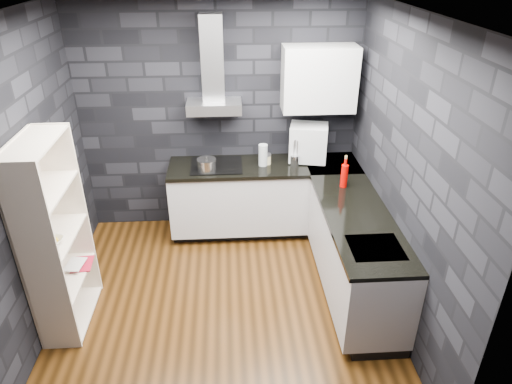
{
  "coord_description": "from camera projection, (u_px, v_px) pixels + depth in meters",
  "views": [
    {
      "loc": [
        0.1,
        -3.47,
        3.12
      ],
      "look_at": [
        0.35,
        0.45,
        1.0
      ],
      "focal_mm": 32.0,
      "sensor_mm": 36.0,
      "label": 1
    }
  ],
  "objects": [
    {
      "name": "counter_corner_top",
      "position": [
        333.0,
        164.0,
        5.32
      ],
      "size": [
        0.62,
        0.62,
        0.04
      ],
      "primitive_type": "cube",
      "color": "black",
      "rests_on": "counter_right_cab"
    },
    {
      "name": "ground",
      "position": [
        224.0,
        303.0,
        4.52
      ],
      "size": [
        3.2,
        3.2,
        0.0
      ],
      "primitive_type": "plane",
      "color": "#43260D"
    },
    {
      "name": "fruit_bowl",
      "position": [
        50.0,
        242.0,
        3.82
      ],
      "size": [
        0.25,
        0.25,
        0.05
      ],
      "primitive_type": "imported",
      "rotation": [
        0.0,
        0.0,
        -0.28
      ],
      "color": "silver",
      "rests_on": "bookshelf"
    },
    {
      "name": "wall_left",
      "position": [
        23.0,
        188.0,
        3.79
      ],
      "size": [
        0.05,
        3.2,
        2.7
      ],
      "primitive_type": "cube",
      "color": "black",
      "rests_on": "ground"
    },
    {
      "name": "ceiling",
      "position": [
        211.0,
        13.0,
        3.24
      ],
      "size": [
        3.2,
        3.2,
        0.0
      ],
      "primitive_type": "plane",
      "rotation": [
        3.14,
        0.0,
        0.0
      ],
      "color": "silver"
    },
    {
      "name": "book_second",
      "position": [
        65.0,
        256.0,
        4.22
      ],
      "size": [
        0.16,
        0.04,
        0.21
      ],
      "primitive_type": "imported",
      "rotation": [
        0.0,
        0.0,
        -0.13
      ],
      "color": "#B2B2B2",
      "rests_on": "bookshelf"
    },
    {
      "name": "pot",
      "position": [
        207.0,
        165.0,
        5.06
      ],
      "size": [
        0.25,
        0.25,
        0.12
      ],
      "primitive_type": "cylinder",
      "rotation": [
        0.0,
        0.0,
        -0.21
      ],
      "color": "#B6B6BA",
      "rests_on": "cooktop"
    },
    {
      "name": "counter_back_top",
      "position": [
        264.0,
        166.0,
        5.26
      ],
      "size": [
        2.2,
        0.62,
        0.04
      ],
      "primitive_type": "cube",
      "color": "black",
      "rests_on": "counter_back_cab"
    },
    {
      "name": "upper_cabinet",
      "position": [
        319.0,
        79.0,
        4.95
      ],
      "size": [
        0.8,
        0.35,
        0.7
      ],
      "primitive_type": "cube",
      "color": "silver",
      "rests_on": "wall_back"
    },
    {
      "name": "wall_front",
      "position": [
        216.0,
        319.0,
        2.45
      ],
      "size": [
        3.2,
        0.05,
        2.7
      ],
      "primitive_type": "cube",
      "color": "black",
      "rests_on": "ground"
    },
    {
      "name": "counter_back_cab",
      "position": [
        264.0,
        196.0,
        5.46
      ],
      "size": [
        2.2,
        0.6,
        0.76
      ],
      "primitive_type": "cube",
      "color": "silver",
      "rests_on": "ground"
    },
    {
      "name": "appliance_garage",
      "position": [
        308.0,
        142.0,
        5.26
      ],
      "size": [
        0.48,
        0.41,
        0.42
      ],
      "primitive_type": "cube",
      "rotation": [
        0.0,
        0.0,
        -0.21
      ],
      "color": "silver",
      "rests_on": "counter_back_top"
    },
    {
      "name": "counter_right_top",
      "position": [
        359.0,
        218.0,
        4.26
      ],
      "size": [
        0.62,
        1.8,
        0.04
      ],
      "primitive_type": "cube",
      "color": "black",
      "rests_on": "counter_right_cab"
    },
    {
      "name": "sink_rim",
      "position": [
        376.0,
        248.0,
        3.82
      ],
      "size": [
        0.44,
        0.4,
        0.01
      ],
      "primitive_type": "cube",
      "color": "#BABBBF",
      "rests_on": "counter_right_top"
    },
    {
      "name": "hood_body",
      "position": [
        214.0,
        107.0,
        5.03
      ],
      "size": [
        0.6,
        0.34,
        0.12
      ],
      "primitive_type": "cube",
      "color": "#BABBBF",
      "rests_on": "wall_back"
    },
    {
      "name": "toekick_back",
      "position": [
        263.0,
        225.0,
        5.7
      ],
      "size": [
        2.18,
        0.5,
        0.1
      ],
      "primitive_type": "cube",
      "color": "black",
      "rests_on": "ground"
    },
    {
      "name": "glass_vase",
      "position": [
        263.0,
        155.0,
        5.19
      ],
      "size": [
        0.13,
        0.13,
        0.25
      ],
      "primitive_type": "cylinder",
      "rotation": [
        0.0,
        0.0,
        -0.38
      ],
      "color": "#B3BCC2",
      "rests_on": "counter_back_top"
    },
    {
      "name": "counter_right_cab",
      "position": [
        355.0,
        253.0,
        4.45
      ],
      "size": [
        0.6,
        1.8,
        0.76
      ],
      "primitive_type": "cube",
      "color": "silver",
      "rests_on": "ground"
    },
    {
      "name": "wall_right",
      "position": [
        405.0,
        177.0,
        3.97
      ],
      "size": [
        0.05,
        3.2,
        2.7
      ],
      "primitive_type": "cube",
      "color": "black",
      "rests_on": "ground"
    },
    {
      "name": "book_red",
      "position": [
        70.0,
        256.0,
        4.26
      ],
      "size": [
        0.19,
        0.04,
        0.25
      ],
      "primitive_type": "imported",
      "rotation": [
        0.0,
        0.0,
        0.08
      ],
      "color": "maroon",
      "rests_on": "bookshelf"
    },
    {
      "name": "wall_back",
      "position": [
        220.0,
        119.0,
        5.31
      ],
      "size": [
        3.2,
        0.05,
        2.7
      ],
      "primitive_type": "cube",
      "color": "black",
      "rests_on": "ground"
    },
    {
      "name": "utensil_crock",
      "position": [
        295.0,
        161.0,
        5.2
      ],
      "size": [
        0.13,
        0.13,
        0.13
      ],
      "primitive_type": "cylinder",
      "rotation": [
        0.0,
        0.0,
        0.34
      ],
      "color": "#B6B6BA",
      "rests_on": "counter_back_top"
    },
    {
      "name": "storage_jar",
      "position": [
        267.0,
        160.0,
        5.25
      ],
      "size": [
        0.1,
        0.1,
        0.11
      ],
      "primitive_type": "cylinder",
      "rotation": [
        0.0,
        0.0,
        0.14
      ],
      "color": "#C4B886",
      "rests_on": "counter_back_top"
    },
    {
      "name": "hood_chimney",
      "position": [
        212.0,
        58.0,
        4.85
      ],
      "size": [
        0.24,
        0.2,
        0.9
      ],
      "primitive_type": "cube",
      "color": "#BABBBF",
      "rests_on": "hood_body"
    },
    {
      "name": "red_bottle",
      "position": [
        344.0,
        176.0,
        4.72
      ],
      "size": [
        0.08,
        0.08,
        0.25
      ],
      "primitive_type": "cylinder",
      "rotation": [
        0.0,
        0.0,
        0.05
      ],
      "color": "#B80401",
      "rests_on": "counter_right_top"
    },
    {
      "name": "cooktop",
      "position": [
        217.0,
        165.0,
        5.23
      ],
      "size": [
        0.58,
        0.5,
        0.01
      ],
      "primitive_type": "cube",
      "color": "black",
      "rests_on": "counter_back_top"
    },
    {
      "name": "bookshelf",
      "position": [
        56.0,
        238.0,
        3.94
      ],
      "size": [
        0.49,
        0.85,
        1.8
      ],
      "primitive_type": "cube",
      "rotation": [
        0.0,
        0.0,
        0.2
      ],
      "color": "beige",
      "rests_on": "ground"
    },
    {
      "name": "toekick_right",
      "position": [
        355.0,
        287.0,
        4.66
      ],
      "size": [
        0.5,
        1.78,
        0.1
      ],
      "primitive_type": "cube",
      "color": "black",
      "rests_on": "ground"
    }
  ]
}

